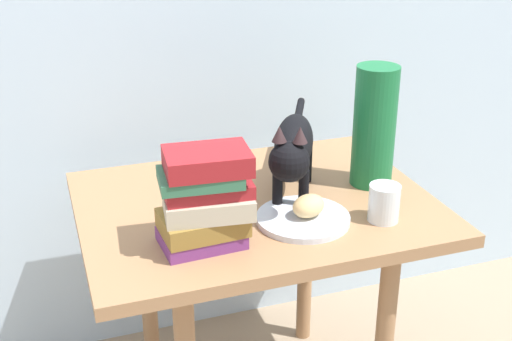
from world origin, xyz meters
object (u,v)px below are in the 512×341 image
(book_stack, at_px, (205,199))
(green_vase, at_px, (374,127))
(bread_roll, at_px, (309,206))
(candle_jar, at_px, (384,205))
(side_table, at_px, (256,233))
(tv_remote, at_px, (198,183))
(cat, at_px, (293,147))
(plate, at_px, (303,219))

(book_stack, height_order, green_vase, green_vase)
(bread_roll, bearing_deg, candle_jar, -16.39)
(side_table, height_order, tv_remote, tv_remote)
(bread_roll, height_order, green_vase, green_vase)
(book_stack, bearing_deg, cat, 29.22)
(plate, relative_size, bread_roll, 2.62)
(tv_remote, bearing_deg, plate, -78.53)
(cat, bearing_deg, tv_remote, 144.46)
(tv_remote, bearing_deg, side_table, -72.22)
(side_table, distance_m, tv_remote, 0.19)
(side_table, relative_size, bread_roll, 10.34)
(plate, xyz_separation_m, bread_roll, (0.01, -0.00, 0.03))
(bread_roll, relative_size, cat, 0.18)
(green_vase, bearing_deg, cat, -174.79)
(bread_roll, relative_size, book_stack, 0.38)
(side_table, xyz_separation_m, candle_jar, (0.24, -0.18, 0.12))
(book_stack, xyz_separation_m, green_vase, (0.47, 0.16, 0.05))
(cat, xyz_separation_m, candle_jar, (0.15, -0.17, -0.09))
(side_table, bearing_deg, cat, -8.85)
(plate, height_order, bread_roll, bread_roll)
(green_vase, distance_m, candle_jar, 0.23)
(book_stack, xyz_separation_m, tv_remote, (0.05, 0.28, -0.09))
(cat, height_order, candle_jar, cat)
(side_table, height_order, bread_roll, bread_roll)
(cat, xyz_separation_m, book_stack, (-0.25, -0.14, -0.03))
(plate, height_order, book_stack, book_stack)
(cat, xyz_separation_m, tv_remote, (-0.19, 0.14, -0.12))
(book_stack, height_order, candle_jar, book_stack)
(plate, bearing_deg, side_table, 117.33)
(green_vase, bearing_deg, plate, -150.39)
(plate, relative_size, cat, 0.48)
(bread_roll, xyz_separation_m, tv_remote, (-0.19, 0.26, -0.03))
(book_stack, relative_size, candle_jar, 2.47)
(side_table, bearing_deg, candle_jar, -37.08)
(book_stack, distance_m, candle_jar, 0.41)
(book_stack, relative_size, green_vase, 0.70)
(plate, xyz_separation_m, green_vase, (0.24, 0.14, 0.14))
(cat, bearing_deg, green_vase, 5.21)
(side_table, xyz_separation_m, tv_remote, (-0.11, 0.13, 0.09))
(side_table, relative_size, plate, 3.94)
(cat, height_order, book_stack, cat)
(candle_jar, bearing_deg, cat, 132.46)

